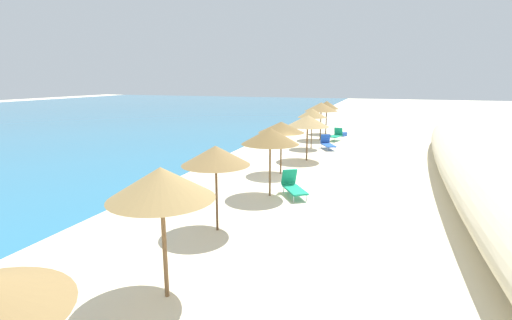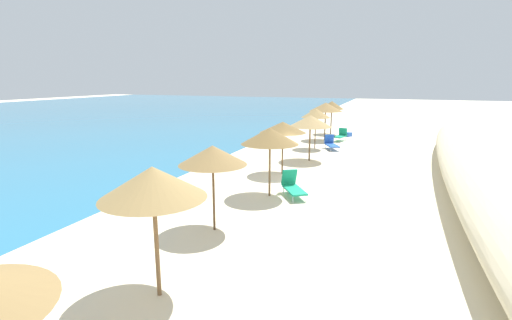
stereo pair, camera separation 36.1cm
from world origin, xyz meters
name	(u,v)px [view 1 (the left image)]	position (x,y,z in m)	size (l,w,h in m)	color
ground_plane	(304,188)	(0.00, 0.00, 0.00)	(160.00, 160.00, 0.00)	beige
beach_umbrella_2	(161,183)	(-9.37, 1.09, 2.62)	(2.28, 2.28, 2.97)	brown
beach_umbrella_3	(216,155)	(-5.60, 1.62, 2.45)	(2.14, 2.14, 2.76)	brown
beach_umbrella_4	(270,136)	(-1.59, 1.11, 2.50)	(2.34, 2.34, 2.84)	brown
beach_umbrella_5	(281,127)	(2.13, 1.68, 2.39)	(2.32, 2.32, 2.67)	brown
beach_umbrella_6	(308,121)	(5.71, 1.09, 2.35)	(2.51, 2.51, 2.69)	brown
beach_umbrella_7	(312,113)	(9.72, 1.61, 2.46)	(1.99, 1.99, 2.77)	brown
beach_umbrella_8	(321,107)	(13.64, 1.65, 2.61)	(2.57, 2.57, 2.96)	brown
beach_umbrella_9	(327,105)	(17.19, 1.77, 2.52)	(2.10, 2.10, 2.87)	brown
lounge_chair_0	(293,186)	(-1.25, 0.20, 0.42)	(1.71, 1.43, 1.03)	#199972
lounge_chair_2	(336,135)	(13.64, 0.41, 0.45)	(1.52, 0.98, 0.98)	#199972
lounge_chair_3	(328,143)	(9.89, 0.50, 0.38)	(1.72, 1.30, 0.94)	blue
cooler_box	(344,134)	(16.26, 0.12, 0.17)	(0.57, 0.37, 0.33)	blue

